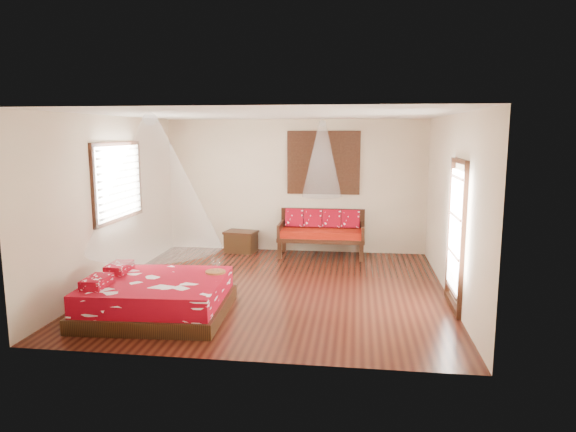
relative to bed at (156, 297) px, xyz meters
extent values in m
cube|color=black|center=(1.44, 1.44, -0.26)|extent=(5.50, 5.50, 0.02)
cube|color=white|center=(1.44, 1.44, 2.56)|extent=(5.50, 5.50, 0.02)
cube|color=beige|center=(-1.32, 1.44, 1.15)|extent=(0.02, 5.50, 2.80)
cube|color=beige|center=(4.20, 1.44, 1.15)|extent=(0.02, 5.50, 2.80)
cube|color=beige|center=(1.44, 4.20, 1.15)|extent=(5.50, 0.02, 2.80)
cube|color=beige|center=(1.44, -1.32, 1.15)|extent=(5.50, 0.02, 2.80)
cube|color=black|center=(0.02, 0.00, -0.15)|extent=(2.00, 1.83, 0.20)
cube|color=maroon|center=(0.02, 0.00, 0.10)|extent=(1.90, 1.73, 0.30)
cube|color=maroon|center=(-0.66, -0.40, 0.31)|extent=(0.30, 0.51, 0.13)
cube|color=maroon|center=(-0.69, 0.33, 0.31)|extent=(0.30, 0.51, 0.13)
cube|color=black|center=(1.23, 3.41, -0.04)|extent=(0.08, 0.08, 0.42)
cube|color=black|center=(2.87, 3.41, -0.04)|extent=(0.08, 0.08, 0.42)
cube|color=black|center=(1.23, 4.07, -0.04)|extent=(0.08, 0.08, 0.42)
cube|color=black|center=(2.87, 4.07, -0.04)|extent=(0.08, 0.08, 0.42)
cube|color=black|center=(2.05, 3.74, 0.13)|extent=(1.76, 0.78, 0.08)
cube|color=maroon|center=(2.05, 3.74, 0.24)|extent=(1.70, 0.72, 0.14)
cube|color=black|center=(2.05, 4.09, 0.42)|extent=(1.76, 0.06, 0.55)
cube|color=black|center=(1.21, 3.74, 0.29)|extent=(0.06, 0.78, 0.30)
cube|color=black|center=(2.89, 3.74, 0.29)|extent=(0.06, 0.78, 0.30)
cube|color=maroon|center=(1.46, 3.97, 0.50)|extent=(0.37, 0.19, 0.39)
cube|color=maroon|center=(1.85, 3.97, 0.50)|extent=(0.37, 0.19, 0.39)
cube|color=maroon|center=(2.24, 3.97, 0.50)|extent=(0.37, 0.19, 0.39)
cube|color=maroon|center=(2.63, 3.97, 0.50)|extent=(0.37, 0.19, 0.39)
cube|color=black|center=(0.32, 3.89, -0.05)|extent=(0.68, 0.54, 0.40)
cube|color=black|center=(0.32, 3.89, 0.18)|extent=(0.73, 0.59, 0.05)
cube|color=black|center=(2.05, 4.16, 1.65)|extent=(1.52, 0.06, 1.32)
cube|color=black|center=(2.05, 4.15, 1.65)|extent=(1.35, 0.04, 1.10)
cube|color=black|center=(-1.28, 1.64, 1.45)|extent=(0.08, 1.74, 1.34)
cube|color=silver|center=(-1.24, 1.64, 1.45)|extent=(0.04, 1.54, 1.10)
cube|color=black|center=(4.16, 0.84, 0.80)|extent=(0.08, 1.02, 2.16)
cube|color=white|center=(4.14, 0.84, 0.90)|extent=(0.03, 0.82, 1.70)
cylinder|color=brown|center=(0.73, 0.46, 0.26)|extent=(0.29, 0.29, 0.03)
cone|color=white|center=(0.02, 0.00, 1.60)|extent=(1.84, 1.84, 1.80)
cone|color=white|center=(2.05, 3.69, 1.75)|extent=(0.79, 0.79, 1.50)
camera|label=1|loc=(2.74, -6.58, 2.27)|focal=32.00mm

